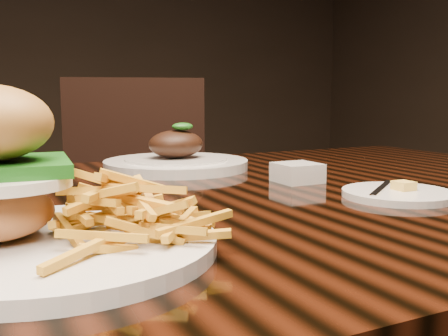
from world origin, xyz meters
name	(u,v)px	position (x,y,z in m)	size (l,w,h in m)	color
dining_table	(179,249)	(0.00, 0.00, 0.67)	(1.60, 0.90, 0.75)	black
burger_plate	(43,200)	(-0.21, -0.20, 0.80)	(0.30, 0.30, 0.20)	silver
side_saucer	(398,194)	(0.28, -0.14, 0.76)	(0.16, 0.16, 0.02)	silver
ramekin	(297,173)	(0.23, 0.03, 0.77)	(0.07, 0.07, 0.03)	silver
far_dish	(176,160)	(0.10, 0.27, 0.77)	(0.28, 0.28, 0.09)	silver
chair_far	(137,208)	(0.21, 0.89, 0.54)	(0.57, 0.57, 0.95)	black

